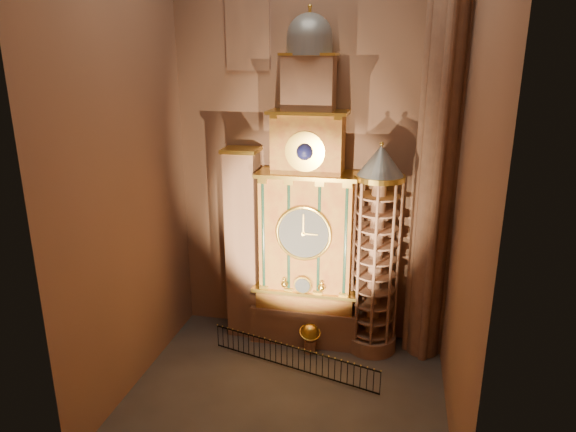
% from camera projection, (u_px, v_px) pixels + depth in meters
% --- Properties ---
extents(floor, '(14.00, 14.00, 0.00)m').
position_uv_depth(floor, '(286.00, 393.00, 23.17)').
color(floor, '#383330').
rests_on(floor, ground).
extents(wall_back, '(22.00, 0.00, 22.00)m').
position_uv_depth(wall_back, '(312.00, 131.00, 25.51)').
color(wall_back, '#90644D').
rests_on(wall_back, floor).
extents(wall_left, '(0.00, 22.00, 22.00)m').
position_uv_depth(wall_left, '(122.00, 146.00, 21.34)').
color(wall_left, '#90644D').
rests_on(wall_left, floor).
extents(wall_right, '(0.00, 22.00, 22.00)m').
position_uv_depth(wall_right, '(475.00, 159.00, 18.49)').
color(wall_right, '#90644D').
rests_on(wall_right, floor).
extents(astronomical_clock, '(5.60, 2.41, 16.70)m').
position_uv_depth(astronomical_clock, '(307.00, 220.00, 25.83)').
color(astronomical_clock, '#8C634C').
rests_on(astronomical_clock, floor).
extents(portrait_tower, '(1.80, 1.60, 10.20)m').
position_uv_depth(portrait_tower, '(244.00, 243.00, 26.99)').
color(portrait_tower, '#8C634C').
rests_on(portrait_tower, floor).
extents(stair_turret, '(2.50, 2.50, 10.80)m').
position_uv_depth(stair_turret, '(376.00, 253.00, 25.28)').
color(stair_turret, '#8C634C').
rests_on(stair_turret, floor).
extents(gothic_pier, '(2.04, 2.04, 22.00)m').
position_uv_depth(gothic_pier, '(440.00, 138.00, 23.34)').
color(gothic_pier, '#8C634C').
rests_on(gothic_pier, floor).
extents(stained_glass_window, '(2.20, 0.14, 5.20)m').
position_uv_depth(stained_glass_window, '(247.00, 14.00, 24.46)').
color(stained_glass_window, navy).
rests_on(stained_glass_window, wall_back).
extents(celestial_globe, '(1.41, 1.38, 1.59)m').
position_uv_depth(celestial_globe, '(310.00, 335.00, 26.16)').
color(celestial_globe, '#8C634C').
rests_on(celestial_globe, floor).
extents(iron_railing, '(8.46, 2.39, 1.20)m').
position_uv_depth(iron_railing, '(293.00, 358.00, 24.74)').
color(iron_railing, black).
rests_on(iron_railing, floor).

